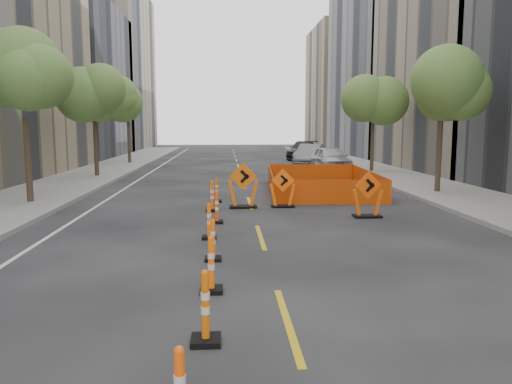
{
  "coord_description": "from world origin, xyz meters",
  "views": [
    {
      "loc": [
        -0.94,
        -9.33,
        3.03
      ],
      "look_at": [
        -0.06,
        5.07,
        1.1
      ],
      "focal_mm": 35.0,
      "sensor_mm": 36.0,
      "label": 1
    }
  ],
  "objects": [
    {
      "name": "channelizer_4",
      "position": [
        -1.39,
        3.85,
        0.49
      ],
      "size": [
        0.39,
        0.39,
        0.98
      ],
      "primitive_type": null,
      "color": "#FF660A",
      "rests_on": "ground"
    },
    {
      "name": "channelizer_6",
      "position": [
        -1.42,
        8.19,
        0.55
      ],
      "size": [
        0.43,
        0.43,
        1.1
      ],
      "primitive_type": null,
      "color": "#E75809",
      "rests_on": "ground"
    },
    {
      "name": "bld_right_c",
      "position": [
        17.0,
        23.8,
        7.0
      ],
      "size": [
        12.0,
        16.0,
        14.0
      ],
      "primitive_type": "cube",
      "color": "gray",
      "rests_on": "ground"
    },
    {
      "name": "channelizer_5",
      "position": [
        -1.22,
        6.02,
        0.51
      ],
      "size": [
        0.4,
        0.4,
        1.02
      ],
      "primitive_type": null,
      "color": "#F34B0A",
      "rests_on": "ground"
    },
    {
      "name": "bld_left_d",
      "position": [
        -17.0,
        39.2,
        7.0
      ],
      "size": [
        12.0,
        16.0,
        14.0
      ],
      "primitive_type": "cube",
      "color": "#4C4C51",
      "rests_on": "ground"
    },
    {
      "name": "chevron_sign_left",
      "position": [
        -0.3,
        8.9,
        0.84
      ],
      "size": [
        1.19,
        0.81,
        1.67
      ],
      "primitive_type": null,
      "rotation": [
        0.0,
        0.0,
        -0.13
      ],
      "color": "#DB5809",
      "rests_on": "ground"
    },
    {
      "name": "safety_fence",
      "position": [
        3.39,
        13.27,
        0.48
      ],
      "size": [
        4.97,
        7.93,
        0.96
      ],
      "primitive_type": null,
      "rotation": [
        0.0,
        0.0,
        -0.06
      ],
      "color": "orange",
      "rests_on": "ground"
    },
    {
      "name": "parked_car_far",
      "position": [
        6.0,
        34.82,
        0.81
      ],
      "size": [
        3.91,
        6.05,
        1.63
      ],
      "primitive_type": "imported",
      "rotation": [
        0.0,
        0.0,
        -0.32
      ],
      "color": "black",
      "rests_on": "ground"
    },
    {
      "name": "channelizer_7",
      "position": [
        -1.3,
        10.35,
        0.49
      ],
      "size": [
        0.39,
        0.39,
        0.98
      ],
      "primitive_type": null,
      "color": "#EC5309",
      "rests_on": "ground"
    },
    {
      "name": "tree_r_c",
      "position": [
        8.4,
        22.0,
        4.53
      ],
      "size": [
        2.8,
        2.8,
        5.95
      ],
      "color": "#382B1E",
      "rests_on": "ground"
    },
    {
      "name": "channelizer_2",
      "position": [
        -1.22,
        -0.48,
        0.53
      ],
      "size": [
        0.41,
        0.41,
        1.05
      ],
      "primitive_type": null,
      "color": "#FF610A",
      "rests_on": "ground"
    },
    {
      "name": "chevron_sign_right",
      "position": [
        3.75,
        6.72,
        0.77
      ],
      "size": [
        1.11,
        0.78,
        1.53
      ],
      "primitive_type": null,
      "rotation": [
        0.0,
        0.0,
        0.17
      ],
      "color": "#E94B09",
      "rests_on": "ground"
    },
    {
      "name": "sidewalk_right",
      "position": [
        9.0,
        12.0,
        0.07
      ],
      "size": [
        4.0,
        90.0,
        0.15
      ],
      "primitive_type": "cube",
      "color": "gray",
      "rests_on": "ground"
    },
    {
      "name": "tree_l_c",
      "position": [
        -8.4,
        20.0,
        4.53
      ],
      "size": [
        2.8,
        2.8,
        5.95
      ],
      "color": "#382B1E",
      "rests_on": "ground"
    },
    {
      "name": "sidewalk_left",
      "position": [
        -9.0,
        12.0,
        0.07
      ],
      "size": [
        4.0,
        90.0,
        0.15
      ],
      "primitive_type": "cube",
      "color": "gray",
      "rests_on": "ground"
    },
    {
      "name": "bld_left_e",
      "position": [
        -17.0,
        55.6,
        10.0
      ],
      "size": [
        12.0,
        20.0,
        20.0
      ],
      "primitive_type": "cube",
      "color": "gray",
      "rests_on": "ground"
    },
    {
      "name": "tree_l_d",
      "position": [
        -8.4,
        30.0,
        4.53
      ],
      "size": [
        2.8,
        2.8,
        5.95
      ],
      "color": "#382B1E",
      "rests_on": "ground"
    },
    {
      "name": "chevron_sign_center",
      "position": [
        1.18,
        8.95,
        0.72
      ],
      "size": [
        1.09,
        0.83,
        1.44
      ],
      "primitive_type": null,
      "rotation": [
        0.0,
        0.0,
        -0.29
      ],
      "color": "#FB580A",
      "rests_on": "ground"
    },
    {
      "name": "channelizer_3",
      "position": [
        -1.24,
        1.68,
        0.48
      ],
      "size": [
        0.38,
        0.38,
        0.96
      ],
      "primitive_type": null,
      "color": "#F8600A",
      "rests_on": "ground"
    },
    {
      "name": "parked_car_mid",
      "position": [
        5.63,
        29.01,
        0.79
      ],
      "size": [
        3.38,
        5.08,
        1.58
      ],
      "primitive_type": "imported",
      "rotation": [
        0.0,
        0.0,
        -0.39
      ],
      "color": "gray",
      "rests_on": "ground"
    },
    {
      "name": "ground_plane",
      "position": [
        0.0,
        0.0,
        0.0
      ],
      "size": [
        140.0,
        140.0,
        0.0
      ],
      "primitive_type": "plane",
      "color": "black"
    },
    {
      "name": "tree_r_b",
      "position": [
        8.4,
        12.0,
        4.53
      ],
      "size": [
        2.8,
        2.8,
        5.95
      ],
      "color": "#382B1E",
      "rests_on": "ground"
    },
    {
      "name": "parked_car_near",
      "position": [
        6.08,
        23.57,
        0.83
      ],
      "size": [
        2.25,
        4.98,
        1.66
      ],
      "primitive_type": "imported",
      "rotation": [
        0.0,
        0.0,
        0.06
      ],
      "color": "silver",
      "rests_on": "ground"
    },
    {
      "name": "tree_l_b",
      "position": [
        -8.4,
        10.0,
        4.53
      ],
      "size": [
        2.8,
        2.8,
        5.95
      ],
      "color": "#382B1E",
      "rests_on": "ground"
    },
    {
      "name": "bld_right_d",
      "position": [
        17.0,
        40.2,
        10.0
      ],
      "size": [
        12.0,
        18.0,
        20.0
      ],
      "primitive_type": "cube",
      "color": "gray",
      "rests_on": "ground"
    },
    {
      "name": "channelizer_1",
      "position": [
        -1.24,
        -2.65,
        0.53
      ],
      "size": [
        0.42,
        0.42,
        1.06
      ],
      "primitive_type": null,
      "color": "#D75909",
      "rests_on": "ground"
    },
    {
      "name": "bld_right_e",
      "position": [
        17.0,
        58.6,
        8.0
      ],
      "size": [
        12.0,
        14.0,
        16.0
      ],
      "primitive_type": "cube",
      "color": "tan",
      "rests_on": "ground"
    }
  ]
}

